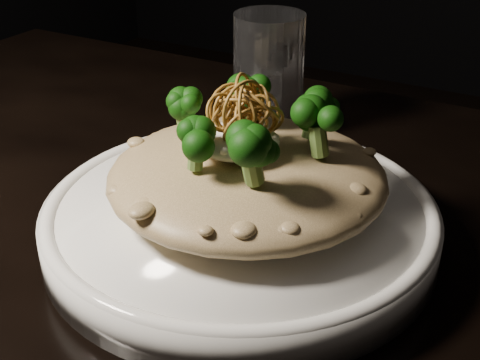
# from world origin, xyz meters

# --- Properties ---
(table) EXTENTS (1.10, 0.80, 0.75)m
(table) POSITION_xyz_m (0.00, 0.00, 0.67)
(table) COLOR black
(table) RESTS_ON ground
(plate) EXTENTS (0.32, 0.32, 0.03)m
(plate) POSITION_xyz_m (0.06, 0.02, 0.77)
(plate) COLOR white
(plate) RESTS_ON table
(risotto) EXTENTS (0.22, 0.22, 0.05)m
(risotto) POSITION_xyz_m (0.06, 0.02, 0.81)
(risotto) COLOR brown
(risotto) RESTS_ON plate
(broccoli) EXTENTS (0.16, 0.16, 0.06)m
(broccoli) POSITION_xyz_m (0.06, 0.02, 0.86)
(broccoli) COLOR black
(broccoli) RESTS_ON risotto
(cheese) EXTENTS (0.06, 0.06, 0.02)m
(cheese) POSITION_xyz_m (0.06, 0.01, 0.84)
(cheese) COLOR silver
(cheese) RESTS_ON risotto
(shallots) EXTENTS (0.06, 0.06, 0.04)m
(shallots) POSITION_xyz_m (0.06, 0.02, 0.87)
(shallots) COLOR brown
(shallots) RESTS_ON cheese
(drinking_glass) EXTENTS (0.09, 0.09, 0.13)m
(drinking_glass) POSITION_xyz_m (-0.02, 0.22, 0.82)
(drinking_glass) COLOR silver
(drinking_glass) RESTS_ON table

